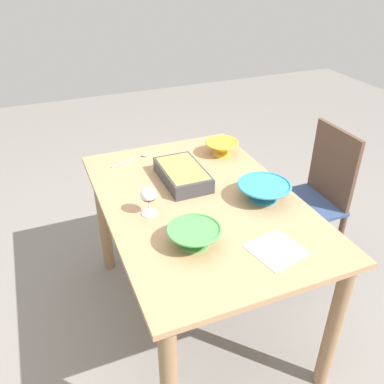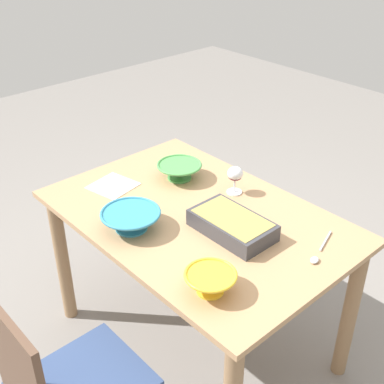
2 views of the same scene
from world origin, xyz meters
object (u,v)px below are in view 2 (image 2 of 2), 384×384
object	(u,v)px
dining_table	(197,238)
serving_spoon	(318,253)
wine_glass	(235,175)
mixing_bowl	(179,170)
serving_bowl	(210,281)
small_bowl	(131,219)
casserole_dish	(232,224)
napkin	(113,186)

from	to	relation	value
dining_table	serving_spoon	distance (m)	0.56
wine_glass	mixing_bowl	xyz separation A→B (m)	(-0.27, -0.10, -0.05)
serving_bowl	small_bowl	bearing A→B (deg)	177.17
dining_table	mixing_bowl	world-z (taller)	mixing_bowl
dining_table	casserole_dish	distance (m)	0.26
wine_glass	casserole_dish	size ratio (longest dim) A/B	0.39
small_bowl	napkin	bearing A→B (deg)	157.34
mixing_bowl	casserole_dish	bearing A→B (deg)	-15.97
wine_glass	small_bowl	world-z (taller)	wine_glass
mixing_bowl	napkin	size ratio (longest dim) A/B	1.14
dining_table	napkin	size ratio (longest dim) A/B	6.86
dining_table	serving_spoon	bearing A→B (deg)	16.23
dining_table	wine_glass	bearing A→B (deg)	94.17
casserole_dish	mixing_bowl	distance (m)	0.50
napkin	dining_table	bearing A→B (deg)	16.32
serving_bowl	wine_glass	bearing A→B (deg)	126.73
small_bowl	serving_bowl	size ratio (longest dim) A/B	1.34
wine_glass	serving_bowl	bearing A→B (deg)	-53.27
casserole_dish	serving_bowl	size ratio (longest dim) A/B	1.83
wine_glass	serving_bowl	distance (m)	0.68
serving_bowl	dining_table	bearing A→B (deg)	142.75
mixing_bowl	serving_bowl	world-z (taller)	same
small_bowl	napkin	world-z (taller)	small_bowl
dining_table	casserole_dish	world-z (taller)	casserole_dish
dining_table	small_bowl	world-z (taller)	small_bowl
dining_table	serving_spoon	xyz separation A→B (m)	(0.52, 0.15, 0.14)
serving_bowl	serving_spoon	bearing A→B (deg)	73.87
wine_glass	mixing_bowl	distance (m)	0.29
mixing_bowl	serving_spoon	size ratio (longest dim) A/B	0.94
dining_table	wine_glass	world-z (taller)	wine_glass
casserole_dish	small_bowl	world-z (taller)	small_bowl
napkin	serving_spoon	bearing A→B (deg)	16.27
wine_glass	serving_bowl	xyz separation A→B (m)	(0.41, -0.54, -0.04)
casserole_dish	serving_bowl	world-z (taller)	serving_bowl
mixing_bowl	small_bowl	size ratio (longest dim) A/B	0.88
mixing_bowl	serving_spoon	xyz separation A→B (m)	(0.81, -0.00, -0.04)
mixing_bowl	napkin	distance (m)	0.32
dining_table	napkin	bearing A→B (deg)	-163.68
small_bowl	serving_bowl	bearing A→B (deg)	-2.83
mixing_bowl	dining_table	bearing A→B (deg)	-27.68
small_bowl	casserole_dish	bearing A→B (deg)	43.86
small_bowl	serving_bowl	world-z (taller)	small_bowl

